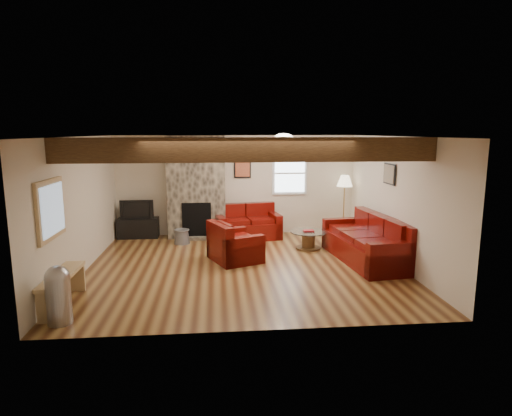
{
  "coord_description": "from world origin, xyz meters",
  "views": [
    {
      "loc": [
        -0.5,
        -8.0,
        2.59
      ],
      "look_at": [
        0.28,
        0.4,
        1.08
      ],
      "focal_mm": 30.0,
      "sensor_mm": 36.0,
      "label": 1
    }
  ],
  "objects_px": {
    "loveseat": "(247,222)",
    "floor_lamp": "(345,184)",
    "armchair_red": "(235,241)",
    "sofa_three": "(366,239)",
    "television": "(137,209)",
    "coffee_table": "(308,240)",
    "tv_cabinet": "(138,228)"
  },
  "relations": [
    {
      "from": "loveseat",
      "to": "floor_lamp",
      "type": "xyz_separation_m",
      "value": [
        2.44,
        0.09,
        0.89
      ]
    },
    {
      "from": "armchair_red",
      "to": "sofa_three",
      "type": "bearing_deg",
      "value": -118.83
    },
    {
      "from": "television",
      "to": "floor_lamp",
      "type": "height_order",
      "value": "floor_lamp"
    },
    {
      "from": "coffee_table",
      "to": "tv_cabinet",
      "type": "bearing_deg",
      "value": 160.6
    },
    {
      "from": "sofa_three",
      "to": "television",
      "type": "height_order",
      "value": "television"
    },
    {
      "from": "sofa_three",
      "to": "television",
      "type": "bearing_deg",
      "value": -122.27
    },
    {
      "from": "sofa_three",
      "to": "coffee_table",
      "type": "relative_size",
      "value": 2.87
    },
    {
      "from": "coffee_table",
      "to": "tv_cabinet",
      "type": "height_order",
      "value": "tv_cabinet"
    },
    {
      "from": "tv_cabinet",
      "to": "television",
      "type": "distance_m",
      "value": 0.48
    },
    {
      "from": "sofa_three",
      "to": "coffee_table",
      "type": "distance_m",
      "value": 1.4
    },
    {
      "from": "sofa_three",
      "to": "tv_cabinet",
      "type": "xyz_separation_m",
      "value": [
        -4.93,
        2.38,
        -0.21
      ]
    },
    {
      "from": "sofa_three",
      "to": "floor_lamp",
      "type": "relative_size",
      "value": 1.55
    },
    {
      "from": "loveseat",
      "to": "tv_cabinet",
      "type": "height_order",
      "value": "loveseat"
    },
    {
      "from": "armchair_red",
      "to": "television",
      "type": "bearing_deg",
      "value": 24.39
    },
    {
      "from": "sofa_three",
      "to": "floor_lamp",
      "type": "distance_m",
      "value": 2.34
    },
    {
      "from": "loveseat",
      "to": "armchair_red",
      "type": "relative_size",
      "value": 1.57
    },
    {
      "from": "sofa_three",
      "to": "armchair_red",
      "type": "xyz_separation_m",
      "value": [
        -2.63,
        0.27,
        -0.06
      ]
    },
    {
      "from": "armchair_red",
      "to": "floor_lamp",
      "type": "relative_size",
      "value": 0.65
    },
    {
      "from": "coffee_table",
      "to": "television",
      "type": "distance_m",
      "value": 4.24
    },
    {
      "from": "television",
      "to": "tv_cabinet",
      "type": "bearing_deg",
      "value": 0.0
    },
    {
      "from": "coffee_table",
      "to": "loveseat",
      "type": "bearing_deg",
      "value": 139.5
    },
    {
      "from": "coffee_table",
      "to": "floor_lamp",
      "type": "xyz_separation_m",
      "value": [
        1.15,
        1.19,
        1.1
      ]
    },
    {
      "from": "armchair_red",
      "to": "tv_cabinet",
      "type": "height_order",
      "value": "armchair_red"
    },
    {
      "from": "sofa_three",
      "to": "loveseat",
      "type": "distance_m",
      "value": 3.06
    },
    {
      "from": "tv_cabinet",
      "to": "loveseat",
      "type": "bearing_deg",
      "value": -6.37
    },
    {
      "from": "armchair_red",
      "to": "floor_lamp",
      "type": "height_order",
      "value": "floor_lamp"
    },
    {
      "from": "loveseat",
      "to": "tv_cabinet",
      "type": "relative_size",
      "value": 1.57
    },
    {
      "from": "loveseat",
      "to": "tv_cabinet",
      "type": "xyz_separation_m",
      "value": [
        -2.69,
        0.3,
        -0.16
      ]
    },
    {
      "from": "floor_lamp",
      "to": "loveseat",
      "type": "bearing_deg",
      "value": -177.88
    },
    {
      "from": "television",
      "to": "floor_lamp",
      "type": "distance_m",
      "value": 5.16
    },
    {
      "from": "loveseat",
      "to": "armchair_red",
      "type": "xyz_separation_m",
      "value": [
        -0.38,
        -1.82,
        -0.01
      ]
    },
    {
      "from": "coffee_table",
      "to": "sofa_three",
      "type": "bearing_deg",
      "value": -45.84
    }
  ]
}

